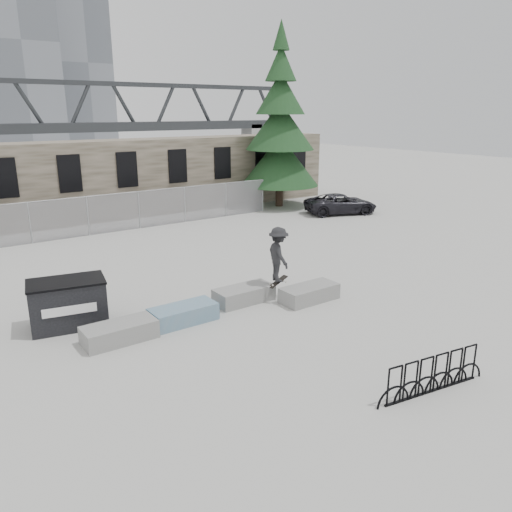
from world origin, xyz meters
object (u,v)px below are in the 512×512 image
(planter_center_left, at_px, (183,313))
(suv, at_px, (341,204))
(planter_center_right, at_px, (244,294))
(spruce_tree, at_px, (280,134))
(planter_far_left, at_px, (120,332))
(planter_offset, at_px, (309,293))
(dumpster, at_px, (68,303))
(bike_rack, at_px, (433,375))
(skateboarder, at_px, (278,255))

(planter_center_left, height_order, suv, suv)
(planter_center_right, height_order, spruce_tree, spruce_tree)
(planter_center_left, bearing_deg, planter_far_left, -176.65)
(planter_far_left, relative_size, planter_offset, 1.00)
(planter_center_right, relative_size, spruce_tree, 0.17)
(dumpster, bearing_deg, planter_center_left, -19.41)
(planter_center_right, xyz_separation_m, spruce_tree, (11.73, 13.04, 4.42))
(spruce_tree, bearing_deg, planter_center_left, -136.66)
(planter_offset, height_order, bike_rack, bike_rack)
(planter_far_left, bearing_deg, planter_center_right, 5.50)
(planter_offset, bearing_deg, planter_center_right, 147.55)
(planter_offset, relative_size, skateboarder, 0.99)
(planter_offset, xyz_separation_m, suv, (11.36, 9.95, 0.33))
(bike_rack, height_order, skateboarder, skateboarder)
(planter_offset, bearing_deg, planter_center_left, 168.49)
(planter_center_left, xyz_separation_m, bike_rack, (2.77, -6.76, 0.16))
(planter_offset, relative_size, bike_rack, 0.64)
(dumpster, bearing_deg, planter_offset, -8.34)
(bike_rack, xyz_separation_m, suv, (12.86, 15.84, 0.18))
(dumpster, distance_m, skateboarder, 6.70)
(bike_rack, distance_m, suv, 20.41)
(planter_center_left, height_order, skateboarder, skateboarder)
(planter_offset, height_order, skateboarder, skateboarder)
(planter_far_left, height_order, planter_offset, same)
(planter_center_left, height_order, spruce_tree, spruce_tree)
(bike_rack, distance_m, skateboarder, 6.79)
(planter_center_right, bearing_deg, bike_rack, -87.15)
(spruce_tree, height_order, skateboarder, spruce_tree)
(dumpster, bearing_deg, skateboarder, -4.26)
(planter_center_right, bearing_deg, planter_offset, -32.45)
(planter_far_left, distance_m, dumpster, 2.07)
(suv, height_order, skateboarder, skateboarder)
(spruce_tree, relative_size, skateboarder, 5.72)
(planter_center_right, xyz_separation_m, skateboarder, (1.12, -0.41, 1.27))
(planter_offset, relative_size, suv, 0.45)
(dumpster, xyz_separation_m, skateboarder, (6.40, -1.82, 0.84))
(planter_far_left, xyz_separation_m, dumpster, (-0.83, 1.84, 0.43))
(spruce_tree, bearing_deg, skateboarder, -128.27)
(planter_far_left, bearing_deg, bike_rack, -54.16)
(suv, bearing_deg, planter_center_left, 140.85)
(suv, bearing_deg, planter_offset, 151.91)
(planter_far_left, height_order, skateboarder, skateboarder)
(planter_center_left, relative_size, planter_offset, 1.00)
(planter_far_left, distance_m, spruce_tree, 21.51)
(dumpster, height_order, spruce_tree, spruce_tree)
(bike_rack, bearing_deg, skateboarder, 83.40)
(planter_center_left, distance_m, suv, 18.08)
(planter_center_left, bearing_deg, spruce_tree, 43.34)
(bike_rack, bearing_deg, spruce_tree, 60.49)
(planter_far_left, relative_size, bike_rack, 0.64)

